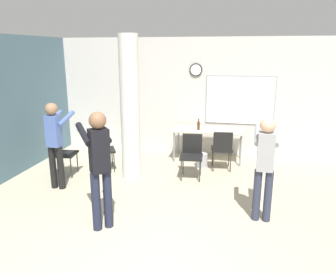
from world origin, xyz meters
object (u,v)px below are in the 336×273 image
Objects in this scene: chair_near_pillar at (101,148)px; person_playing_front at (99,162)px; chair_table_right at (222,147)px; chair_table_front at (192,153)px; folding_table at (208,132)px; bottle_on_table at (199,126)px; person_watching_back at (55,139)px; person_playing_side at (265,161)px; chair_by_left_wall at (61,151)px.

chair_near_pillar is 2.42m from person_playing_front.
chair_table_front is at bearing -137.88° from chair_table_right.
folding_table is 0.28m from bottle_on_table.
person_watching_back is (-0.43, -1.00, 0.43)m from chair_near_pillar.
person_watching_back is at bearing -156.38° from chair_table_front.
person_playing_side is (1.27, -1.50, 0.42)m from chair_table_front.
bottle_on_table is (-0.22, -0.09, 0.15)m from folding_table.
chair_by_left_wall reaches higher than folding_table.
folding_table is 1.01× the size of person_playing_side.
person_playing_front reaches higher than bottle_on_table.
chair_by_left_wall is (-2.85, -1.55, -0.17)m from folding_table.
chair_near_pillar is 1.17m from person_watching_back.
chair_by_left_wall is 2.47m from person_playing_front.
chair_by_left_wall is at bearing -150.78° from chair_near_pillar.
chair_table_front is 2.01m from person_playing_side.
chair_table_right is at bearing 27.89° from person_watching_back.
person_watching_back reaches higher than chair_table_right.
chair_by_left_wall is 4.07m from person_playing_side.
bottle_on_table is 0.84m from chair_table_right.
chair_table_right is (0.57, -0.52, -0.33)m from bottle_on_table.
chair_table_front is 0.55× the size of person_playing_side.
person_playing_side is 3.66m from person_watching_back.
chair_table_front is 2.47m from person_playing_front.
chair_by_left_wall is 0.79m from chair_near_pillar.
chair_table_right is 0.51× the size of person_playing_front.
chair_table_right is 1.00× the size of chair_by_left_wall.
bottle_on_table is 0.16× the size of person_playing_side.
chair_near_pillar is at bearing -179.10° from chair_table_front.
chair_near_pillar is (-1.94, -1.08, -0.33)m from bottle_on_table.
bottle_on_table reaches higher than chair_by_left_wall.
chair_table_front reaches higher than folding_table.
person_watching_back is 1.80m from person_playing_front.
bottle_on_table is 0.30× the size of chair_table_right.
person_playing_side is (3.90, -1.08, 0.42)m from chair_by_left_wall.
person_watching_back is at bearing 172.68° from person_playing_side.
person_playing_side reaches higher than folding_table.
person_watching_back is at bearing -138.77° from bottle_on_table.
folding_table is at bearing 28.49° from chair_by_left_wall.
person_watching_back reaches higher than chair_near_pillar.
bottle_on_table reaches higher than chair_table_front.
chair_table_right and chair_by_left_wall have the same top height.
chair_by_left_wall is 0.54× the size of person_watching_back.
chair_by_left_wall is 1.00× the size of chair_table_front.
bottle_on_table is 3.15m from person_watching_back.
person_playing_side is 0.93× the size of person_playing_front.
person_playing_front reaches higher than chair_table_front.
person_playing_side reaches higher than chair_table_right.
bottle_on_table is 0.30× the size of chair_table_front.
chair_table_right is 1.00× the size of chair_near_pillar.
chair_by_left_wall is at bearing -163.64° from chair_table_right.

